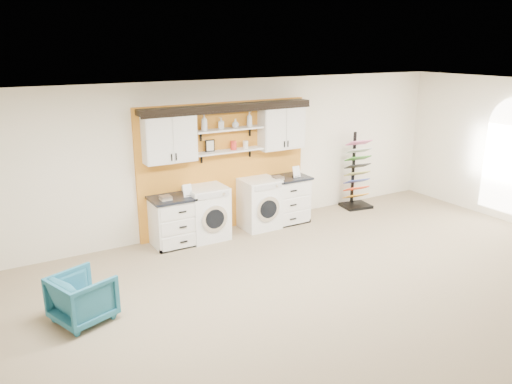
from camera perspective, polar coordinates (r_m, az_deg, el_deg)
floor at (r=6.74m, az=12.47°, el=-14.25°), size 10.00×10.00×0.00m
ceiling at (r=5.84m, az=14.19°, el=10.10°), size 10.00×10.00×0.00m
wall_back at (r=9.33m, az=-3.69°, el=4.14°), size 10.00×0.00×10.00m
accent_panel at (r=9.35m, az=-3.57°, el=2.90°), size 3.40×0.07×2.40m
upper_cabinet_left at (r=8.61m, az=-9.90°, el=6.13°), size 0.90×0.35×0.84m
upper_cabinet_right at (r=9.62m, az=2.90°, el=7.44°), size 0.90×0.35×0.84m
shelf_lower at (r=9.13m, az=-3.14°, el=4.70°), size 1.32×0.28×0.03m
shelf_upper at (r=9.06m, az=-3.18°, el=7.18°), size 1.32×0.28×0.03m
crown_molding at (r=9.01m, az=-3.25°, el=9.68°), size 3.30×0.41×0.13m
window_arched at (r=10.82m, az=27.18°, el=3.97°), size 0.06×1.10×2.25m
picture_frame at (r=9.00m, az=-5.28°, el=5.29°), size 0.18×0.02×0.22m
canister_red at (r=9.16m, az=-2.59°, el=5.35°), size 0.11×0.11×0.16m
canister_cream at (r=9.27m, az=-1.21°, el=5.45°), size 0.10×0.10×0.14m
base_cabinet_left at (r=8.85m, az=-9.09°, el=-3.23°), size 0.90×0.66×0.88m
base_cabinet_right at (r=9.82m, az=3.26°, el=-0.89°), size 0.94×0.66×0.92m
washer at (r=9.04m, az=-5.67°, el=-2.36°), size 0.69×0.71×0.97m
dryer at (r=9.52m, az=0.36°, el=-1.32°), size 0.69×0.71×0.96m
sample_rack at (r=10.93m, az=11.39°, el=0.95°), size 0.65×0.57×1.62m
armchair at (r=6.84m, az=-19.21°, el=-11.34°), size 0.88×0.87×0.63m
soap_bottle_a at (r=8.83m, az=-5.93°, el=7.92°), size 0.12×0.12×0.29m
soap_bottle_b at (r=8.98m, az=-3.99°, el=7.84°), size 0.13×0.13×0.21m
soap_bottle_c at (r=9.11m, az=-2.38°, el=7.85°), size 0.17×0.17×0.16m
soap_bottle_d at (r=9.24m, az=-0.76°, el=8.33°), size 0.11×0.11×0.27m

